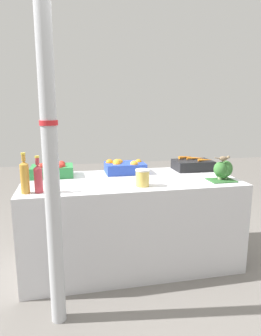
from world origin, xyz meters
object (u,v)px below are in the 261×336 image
at_px(orange_crate, 124,167).
at_px(juice_bottle_amber, 25,176).
at_px(support_pole, 50,143).
at_px(carrot_crate, 193,165).
at_px(juice_bottle_ruby, 38,178).
at_px(pickle_jar, 142,178).
at_px(sparrow_bird, 224,158).
at_px(broccoli_pile, 223,170).
at_px(apple_crate, 52,170).

height_order(orange_crate, juice_bottle_amber, juice_bottle_amber).
distance_m(support_pole, carrot_crate, 1.67).
xyz_separation_m(support_pole, juice_bottle_ruby, (-0.12, 0.40, -0.30)).
bearing_deg(pickle_jar, sparrow_bird, 2.36).
bearing_deg(sparrow_bird, juice_bottle_amber, -167.47).
relative_size(support_pole, broccoli_pile, 10.76).
bearing_deg(juice_bottle_amber, juice_bottle_ruby, -0.00).
relative_size(carrot_crate, broccoli_pile, 1.67).
xyz_separation_m(pickle_jar, sparrow_bird, (0.73, 0.03, 0.13)).
bearing_deg(juice_bottle_ruby, pickle_jar, 1.37).
distance_m(pickle_jar, sparrow_bird, 0.74).
relative_size(broccoli_pile, pickle_jar, 1.63).
height_order(carrot_crate, pickle_jar, pickle_jar).
bearing_deg(apple_crate, juice_bottle_amber, -107.95).
bearing_deg(broccoli_pile, carrot_crate, 100.28).
relative_size(juice_bottle_ruby, sparrow_bird, 2.06).
height_order(support_pole, pickle_jar, support_pole).
bearing_deg(support_pole, apple_crate, 92.65).
relative_size(pickle_jar, sparrow_bird, 1.02).
bearing_deg(orange_crate, apple_crate, -179.75).
relative_size(broccoli_pile, juice_bottle_ruby, 0.81).
height_order(carrot_crate, juice_bottle_ruby, juice_bottle_ruby).
bearing_deg(support_pole, juice_bottle_amber, 118.20).
bearing_deg(support_pole, pickle_jar, 31.21).
bearing_deg(carrot_crate, broccoli_pile, -79.72).
distance_m(support_pole, juice_bottle_amber, 0.54).
bearing_deg(orange_crate, juice_bottle_ruby, -144.90).
bearing_deg(pickle_jar, juice_bottle_amber, -178.77).
distance_m(support_pole, orange_crate, 1.18).
height_order(broccoli_pile, juice_bottle_ruby, juice_bottle_ruby).
height_order(pickle_jar, sparrow_bird, sparrow_bird).
bearing_deg(juice_bottle_ruby, orange_crate, 35.10).
xyz_separation_m(carrot_crate, juice_bottle_ruby, (-1.46, -0.53, 0.06)).
bearing_deg(sparrow_bird, apple_crate, 172.70).
bearing_deg(sparrow_bird, broccoli_pile, 75.68).
height_order(support_pole, juice_bottle_ruby, support_pole).
bearing_deg(juice_bottle_amber, broccoli_pile, 2.71).
distance_m(apple_crate, sparrow_bird, 1.54).
distance_m(orange_crate, juice_bottle_amber, 1.00).
bearing_deg(pickle_jar, support_pole, -148.79).
bearing_deg(broccoli_pile, juice_bottle_ruby, -177.12).
relative_size(support_pole, sparrow_bird, 17.93).
relative_size(apple_crate, juice_bottle_ruby, 1.35).
distance_m(carrot_crate, juice_bottle_amber, 1.65).
relative_size(juice_bottle_amber, sparrow_bird, 2.25).
distance_m(apple_crate, pickle_jar, 0.89).
bearing_deg(broccoli_pile, juice_bottle_amber, -177.29).
bearing_deg(pickle_jar, broccoli_pile, 4.51).
bearing_deg(support_pole, carrot_crate, 34.53).
height_order(broccoli_pile, pickle_jar, broccoli_pile).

